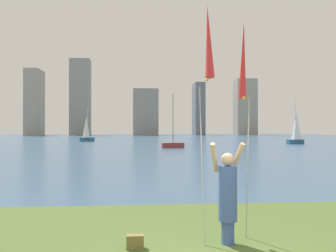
# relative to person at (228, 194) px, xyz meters

# --- Properties ---
(ground) EXTENTS (120.00, 138.00, 0.12)m
(ground) POSITION_rel_person_xyz_m (-0.35, 49.62, -1.00)
(ground) COLOR #475B28
(person) EXTENTS (0.70, 0.52, 1.91)m
(person) POSITION_rel_person_xyz_m (0.00, 0.00, 0.00)
(person) COLOR #3F59A5
(person) RESTS_ON ground
(kite_flag_left) EXTENTS (0.16, 1.14, 4.38)m
(kite_flag_left) POSITION_rel_person_xyz_m (-0.45, -0.42, 2.67)
(kite_flag_left) COLOR #B2B2B7
(kite_flag_left) RESTS_ON ground
(kite_flag_right) EXTENTS (0.16, 0.55, 4.35)m
(kite_flag_right) POSITION_rel_person_xyz_m (0.45, 0.49, 2.55)
(kite_flag_right) COLOR #B2B2B7
(kite_flag_right) RESTS_ON ground
(bag) EXTENTS (0.31, 0.16, 0.25)m
(bag) POSITION_rel_person_xyz_m (-1.74, -0.13, -0.81)
(bag) COLOR olive
(bag) RESTS_ON ground
(sailboat_0) EXTENTS (2.52, 1.02, 5.99)m
(sailboat_0) POSITION_rel_person_xyz_m (1.81, 30.93, -0.55)
(sailboat_0) COLOR maroon
(sailboat_0) RESTS_ON ground
(sailboat_6) EXTENTS (2.28, 2.26, 5.66)m
(sailboat_6) POSITION_rel_person_xyz_m (-10.71, 50.34, 1.05)
(sailboat_6) COLOR #2D6084
(sailboat_6) RESTS_ON ground
(sailboat_8) EXTENTS (2.59, 1.56, 6.11)m
(sailboat_8) POSITION_rel_person_xyz_m (19.65, 38.98, 1.36)
(sailboat_8) COLOR #2D6084
(sailboat_8) RESTS_ON ground
(skyline_tower_0) EXTENTS (4.03, 7.72, 19.49)m
(skyline_tower_0) POSITION_rel_person_xyz_m (-33.52, 97.25, 8.81)
(skyline_tower_0) COLOR gray
(skyline_tower_0) RESTS_ON ground
(skyline_tower_1) EXTENTS (5.87, 4.27, 22.91)m
(skyline_tower_1) POSITION_rel_person_xyz_m (-20.11, 97.44, 10.52)
(skyline_tower_1) COLOR gray
(skyline_tower_1) RESTS_ON ground
(skyline_tower_2) EXTENTS (7.56, 4.44, 14.04)m
(skyline_tower_2) POSITION_rel_person_xyz_m (-0.45, 96.68, 6.08)
(skyline_tower_2) COLOR gray
(skyline_tower_2) RESTS_ON ground
(skyline_tower_3) EXTENTS (3.07, 7.79, 16.39)m
(skyline_tower_3) POSITION_rel_person_xyz_m (16.35, 100.32, 7.26)
(skyline_tower_3) COLOR slate
(skyline_tower_3) RESTS_ON ground
(skyline_tower_4) EXTENTS (6.46, 5.93, 17.89)m
(skyline_tower_4) POSITION_rel_person_xyz_m (31.70, 101.09, 8.01)
(skyline_tower_4) COLOR gray
(skyline_tower_4) RESTS_ON ground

